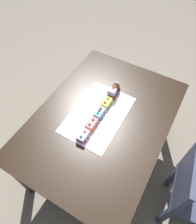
{
  "coord_description": "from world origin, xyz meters",
  "views": [
    {
      "loc": [
        0.81,
        0.42,
        2.07
      ],
      "look_at": [
        -0.01,
        -0.05,
        0.77
      ],
      "focal_mm": 32.72,
      "sensor_mm": 36.0,
      "label": 1
    }
  ],
  "objects_px": {
    "dining_table": "(102,125)",
    "cake_car_tanker_lemon": "(106,103)",
    "cake_car_flatbed_sky_blue": "(99,113)",
    "cake_car_gondola_coral": "(91,124)",
    "cake_car_caboose_lavender": "(83,136)",
    "chair": "(192,192)",
    "cake_locomotive": "(114,91)"
  },
  "relations": [
    {
      "from": "cake_locomotive",
      "to": "cake_car_caboose_lavender",
      "type": "xyz_separation_m",
      "value": [
        0.48,
        -0.0,
        -0.02
      ]
    },
    {
      "from": "chair",
      "to": "dining_table",
      "type": "bearing_deg",
      "value": 75.86
    },
    {
      "from": "chair",
      "to": "cake_car_gondola_coral",
      "type": "distance_m",
      "value": 0.92
    },
    {
      "from": "dining_table",
      "to": "cake_locomotive",
      "type": "xyz_separation_m",
      "value": [
        -0.25,
        -0.03,
        0.16
      ]
    },
    {
      "from": "cake_car_tanker_lemon",
      "to": "cake_car_gondola_coral",
      "type": "xyz_separation_m",
      "value": [
        0.24,
        0.0,
        0.0
      ]
    },
    {
      "from": "dining_table",
      "to": "cake_car_gondola_coral",
      "type": "bearing_deg",
      "value": -16.95
    },
    {
      "from": "dining_table",
      "to": "cake_car_tanker_lemon",
      "type": "distance_m",
      "value": 0.19
    },
    {
      "from": "cake_car_gondola_coral",
      "to": "cake_car_flatbed_sky_blue",
      "type": "bearing_deg",
      "value": 180.0
    },
    {
      "from": "chair",
      "to": "cake_car_tanker_lemon",
      "type": "xyz_separation_m",
      "value": [
        -0.22,
        -0.87,
        0.3
      ]
    },
    {
      "from": "cake_car_flatbed_sky_blue",
      "to": "cake_car_caboose_lavender",
      "type": "distance_m",
      "value": 0.24
    },
    {
      "from": "cake_car_flatbed_sky_blue",
      "to": "cake_locomotive",
      "type": "bearing_deg",
      "value": 180.0
    },
    {
      "from": "dining_table",
      "to": "chair",
      "type": "xyz_separation_m",
      "value": [
        0.1,
        0.83,
        -0.16
      ]
    },
    {
      "from": "cake_car_flatbed_sky_blue",
      "to": "cake_car_gondola_coral",
      "type": "distance_m",
      "value": 0.12
    },
    {
      "from": "cake_locomotive",
      "to": "cake_car_flatbed_sky_blue",
      "type": "relative_size",
      "value": 1.4
    },
    {
      "from": "cake_car_caboose_lavender",
      "to": "cake_car_gondola_coral",
      "type": "bearing_deg",
      "value": 180.0
    },
    {
      "from": "dining_table",
      "to": "cake_locomotive",
      "type": "bearing_deg",
      "value": -172.39
    },
    {
      "from": "chair",
      "to": "cake_car_caboose_lavender",
      "type": "bearing_deg",
      "value": 91.17
    },
    {
      "from": "cake_car_caboose_lavender",
      "to": "chair",
      "type": "bearing_deg",
      "value": 98.79
    },
    {
      "from": "cake_car_tanker_lemon",
      "to": "cake_car_flatbed_sky_blue",
      "type": "xyz_separation_m",
      "value": [
        0.12,
        0.0,
        0.0
      ]
    },
    {
      "from": "cake_car_tanker_lemon",
      "to": "cake_car_flatbed_sky_blue",
      "type": "relative_size",
      "value": 1.0
    },
    {
      "from": "chair",
      "to": "cake_locomotive",
      "type": "relative_size",
      "value": 6.14
    },
    {
      "from": "cake_car_flatbed_sky_blue",
      "to": "chair",
      "type": "bearing_deg",
      "value": 83.29
    },
    {
      "from": "cake_car_gondola_coral",
      "to": "cake_car_caboose_lavender",
      "type": "relative_size",
      "value": 1.0
    },
    {
      "from": "dining_table",
      "to": "chair",
      "type": "height_order",
      "value": "chair"
    },
    {
      "from": "cake_car_flatbed_sky_blue",
      "to": "cake_car_caboose_lavender",
      "type": "bearing_deg",
      "value": 0.0
    },
    {
      "from": "dining_table",
      "to": "cake_car_tanker_lemon",
      "type": "relative_size",
      "value": 14.0
    },
    {
      "from": "chair",
      "to": "cake_car_flatbed_sky_blue",
      "type": "xyz_separation_m",
      "value": [
        -0.1,
        -0.87,
        0.3
      ]
    },
    {
      "from": "dining_table",
      "to": "cake_car_caboose_lavender",
      "type": "relative_size",
      "value": 14.0
    },
    {
      "from": "cake_car_tanker_lemon",
      "to": "cake_car_caboose_lavender",
      "type": "xyz_separation_m",
      "value": [
        0.35,
        0.0,
        0.0
      ]
    },
    {
      "from": "cake_car_tanker_lemon",
      "to": "cake_car_flatbed_sky_blue",
      "type": "bearing_deg",
      "value": 0.0
    },
    {
      "from": "chair",
      "to": "cake_car_caboose_lavender",
      "type": "xyz_separation_m",
      "value": [
        0.13,
        -0.87,
        0.3
      ]
    },
    {
      "from": "dining_table",
      "to": "cake_car_gondola_coral",
      "type": "height_order",
      "value": "cake_car_gondola_coral"
    }
  ]
}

